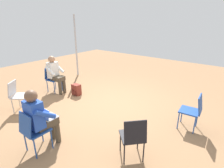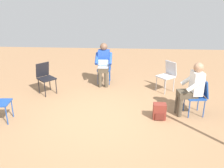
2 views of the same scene
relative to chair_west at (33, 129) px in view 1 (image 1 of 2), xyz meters
The scene contains 10 objects.
ground_plane 2.39m from the chair_west, ahead, with size 14.00×14.00×0.00m, color #99704C.
chair_west is the anchor object (origin of this frame).
chair_southwest 1.81m from the chair_west, 57.85° to the right, with size 0.58×0.59×0.85m.
chair_northwest 1.92m from the chair_west, 72.30° to the left, with size 0.58×0.58×0.85m.
chair_south 3.31m from the chair_west, 38.91° to the right, with size 0.43×0.47×0.85m.
chair_north 3.05m from the chair_west, 49.55° to the left, with size 0.45×0.48×0.85m.
person_with_laptop 0.26m from the chair_west, ahead, with size 0.52×0.49×1.24m.
person_in_white 2.95m from the chair_west, 47.15° to the left, with size 0.54×0.55×1.24m.
backpack_near_laptop_user 2.69m from the chair_west, 32.55° to the left, with size 0.25×0.28×0.36m.
tent_pole_near 4.90m from the chair_west, 39.26° to the left, with size 0.07×0.07×2.54m, color #B2B2B7.
Camera 1 is at (-3.54, -2.89, 2.37)m, focal length 28.00 mm.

